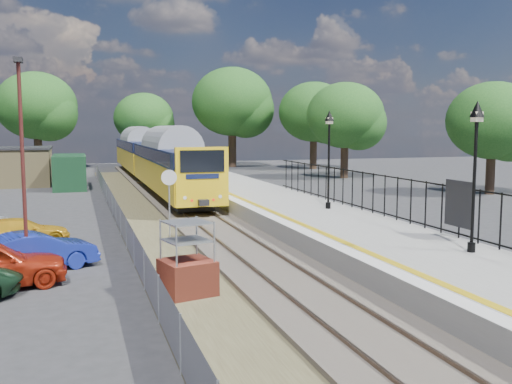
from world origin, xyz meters
name	(u,v)px	position (x,y,z in m)	size (l,w,h in m)	color
ground	(261,264)	(0.00, 0.00, 0.00)	(120.00, 120.00, 0.00)	#2D2D30
track_bed	(193,219)	(-0.47, 9.67, 0.09)	(5.90, 80.00, 0.29)	#473F38
platform	(291,213)	(4.20, 8.00, 0.45)	(5.00, 70.00, 0.90)	gray
platform_edge	(252,206)	(2.14, 8.00, 0.90)	(0.90, 70.00, 0.01)	silver
victorian_lamp_south	(476,141)	(5.50, -4.00, 4.30)	(0.44, 0.44, 4.60)	black
victorian_lamp_north	(329,136)	(5.30, 6.00, 4.30)	(0.44, 0.44, 4.60)	black
palisade_fence	(394,197)	(6.55, 2.24, 1.84)	(0.12, 26.00, 2.00)	black
wire_fence	(113,206)	(-4.20, 12.00, 0.60)	(0.06, 52.00, 1.20)	#999EA3
outbuilding	(12,167)	(-10.91, 31.21, 1.52)	(10.80, 10.10, 3.12)	tan
tree_line	(149,109)	(1.40, 42.00, 6.61)	(56.80, 43.80, 11.88)	#332319
train	(151,156)	(0.00, 29.89, 2.34)	(2.82, 40.83, 3.51)	gold
brick_plinth	(187,260)	(-3.12, -2.97, 1.03)	(1.61, 1.61, 2.14)	maroon
speed_sign	(169,193)	(-2.50, 4.05, 2.10)	(0.60, 0.18, 3.05)	#999EA3
carpark_lamp	(22,154)	(-7.56, 0.61, 3.90)	(0.25, 0.50, 6.81)	#4A1C18
car_blue	(35,252)	(-7.36, 1.33, 0.65)	(1.37, 3.92, 1.29)	navy
car_yellow	(21,232)	(-8.19, 5.91, 0.55)	(1.53, 3.76, 1.09)	gold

